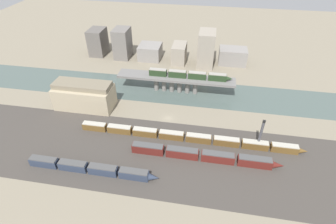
# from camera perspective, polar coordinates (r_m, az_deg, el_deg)

# --- Properties ---
(ground_plane) EXTENTS (400.00, 400.00, 0.00)m
(ground_plane) POSITION_cam_1_polar(r_m,az_deg,el_deg) (124.59, -0.02, -1.39)
(ground_plane) COLOR gray
(railbed_yard) EXTENTS (280.00, 42.00, 0.01)m
(railbed_yard) POSITION_cam_1_polar(r_m,az_deg,el_deg) (107.08, -2.23, -9.24)
(railbed_yard) COLOR #423D38
(railbed_yard) RESTS_ON ground
(river_water) EXTENTS (320.00, 25.57, 0.01)m
(river_water) POSITION_cam_1_polar(r_m,az_deg,el_deg) (144.39, 1.64, 4.54)
(river_water) COLOR #4C5B56
(river_water) RESTS_ON ground
(bridge) EXTENTS (62.54, 8.78, 9.01)m
(bridge) POSITION_cam_1_polar(r_m,az_deg,el_deg) (140.73, 1.69, 6.98)
(bridge) COLOR slate
(bridge) RESTS_ON ground
(train_on_bridge) EXTENTS (43.66, 2.67, 3.73)m
(train_on_bridge) POSITION_cam_1_polar(r_m,az_deg,el_deg) (138.24, 4.65, 8.06)
(train_on_bridge) COLOR #23381E
(train_on_bridge) RESTS_ON bridge
(train_yard_near) EXTENTS (50.32, 3.09, 3.66)m
(train_yard_near) POSITION_cam_1_polar(r_m,az_deg,el_deg) (103.74, -16.29, -11.69)
(train_yard_near) COLOR #2D384C
(train_yard_near) RESTS_ON ground
(train_yard_mid) EXTENTS (59.16, 3.18, 4.03)m
(train_yard_mid) POSITION_cam_1_polar(r_m,az_deg,el_deg) (104.86, 7.82, -9.36)
(train_yard_mid) COLOR #5B1E19
(train_yard_mid) RESTS_ON ground
(train_yard_far) EXTENTS (95.79, 2.83, 3.48)m
(train_yard_far) POSITION_cam_1_polar(r_m,az_deg,el_deg) (112.27, 4.39, -5.48)
(train_yard_far) COLOR brown
(train_yard_far) RESTS_ON ground
(warehouse_building) EXTENTS (28.30, 13.02, 13.53)m
(warehouse_building) POSITION_cam_1_polar(r_m,az_deg,el_deg) (135.52, -17.75, 3.47)
(warehouse_building) COLOR tan
(warehouse_building) RESTS_ON ground
(signal_tower) EXTENTS (1.06, 1.06, 14.15)m
(signal_tower) POSITION_cam_1_polar(r_m,az_deg,el_deg) (111.81, 19.49, -4.64)
(signal_tower) COLOR #4C4C51
(signal_tower) RESTS_ON ground
(city_block_far_left) EXTENTS (9.98, 13.97, 17.28)m
(city_block_far_left) POSITION_cam_1_polar(r_m,az_deg,el_deg) (190.39, -15.00, 14.52)
(city_block_far_left) COLOR #605B56
(city_block_far_left) RESTS_ON ground
(city_block_left) EXTENTS (9.78, 13.58, 19.33)m
(city_block_left) POSITION_cam_1_polar(r_m,az_deg,el_deg) (181.85, -9.91, 14.52)
(city_block_left) COLOR slate
(city_block_left) RESTS_ON ground
(city_block_center) EXTENTS (14.27, 14.22, 9.46)m
(city_block_center) POSITION_cam_1_polar(r_m,az_deg,el_deg) (179.50, -3.91, 12.96)
(city_block_center) COLOR gray
(city_block_center) RESTS_ON ground
(city_block_right) EXTENTS (8.60, 15.01, 11.86)m
(city_block_right) POSITION_cam_1_polar(r_m,az_deg,el_deg) (173.98, 2.45, 12.64)
(city_block_right) COLOR gray
(city_block_right) RESTS_ON ground
(city_block_far_right) EXTENTS (9.98, 15.28, 22.06)m
(city_block_far_right) POSITION_cam_1_polar(r_m,az_deg,el_deg) (168.93, 8.31, 13.42)
(city_block_far_right) COLOR gray
(city_block_far_right) RESTS_ON ground
(city_block_tall) EXTENTS (17.40, 11.86, 10.01)m
(city_block_tall) POSITION_cam_1_polar(r_m,az_deg,el_deg) (177.20, 13.88, 11.73)
(city_block_tall) COLOR gray
(city_block_tall) RESTS_ON ground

